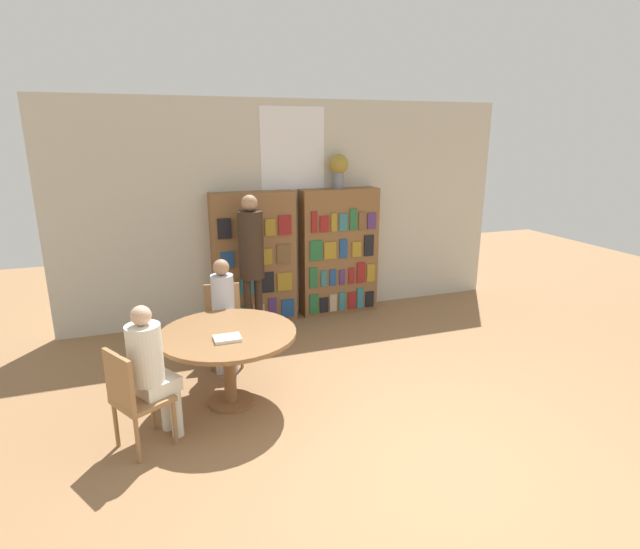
{
  "coord_description": "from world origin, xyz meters",
  "views": [
    {
      "loc": [
        -1.99,
        -2.88,
        2.54
      ],
      "look_at": [
        -0.22,
        2.1,
        1.05
      ],
      "focal_mm": 28.0,
      "sensor_mm": 36.0,
      "label": 1
    }
  ],
  "objects_px": {
    "flower_vase": "(338,167)",
    "chair_near_camera": "(133,395)",
    "bookshelf_right": "(339,252)",
    "reading_table": "(228,343)",
    "chair_left_side": "(224,320)",
    "seated_reader_left": "(224,309)",
    "bookshelf_left": "(254,259)",
    "seated_reader_right": "(151,365)",
    "librarian_standing": "(251,251)"
  },
  "relations": [
    {
      "from": "seated_reader_left",
      "to": "bookshelf_right",
      "type": "bearing_deg",
      "value": -138.66
    },
    {
      "from": "bookshelf_right",
      "to": "seated_reader_left",
      "type": "relative_size",
      "value": 1.45
    },
    {
      "from": "reading_table",
      "to": "chair_near_camera",
      "type": "height_order",
      "value": "chair_near_camera"
    },
    {
      "from": "bookshelf_left",
      "to": "seated_reader_right",
      "type": "relative_size",
      "value": 1.46
    },
    {
      "from": "chair_left_side",
      "to": "bookshelf_right",
      "type": "bearing_deg",
      "value": -142.28
    },
    {
      "from": "seated_reader_right",
      "to": "chair_near_camera",
      "type": "bearing_deg",
      "value": -90.0
    },
    {
      "from": "bookshelf_left",
      "to": "reading_table",
      "type": "xyz_separation_m",
      "value": [
        -0.72,
        -2.12,
        -0.26
      ]
    },
    {
      "from": "seated_reader_right",
      "to": "librarian_standing",
      "type": "bearing_deg",
      "value": 117.7
    },
    {
      "from": "reading_table",
      "to": "chair_left_side",
      "type": "bearing_deg",
      "value": 83.76
    },
    {
      "from": "chair_left_side",
      "to": "librarian_standing",
      "type": "distance_m",
      "value": 1.02
    },
    {
      "from": "bookshelf_right",
      "to": "seated_reader_right",
      "type": "distance_m",
      "value": 3.68
    },
    {
      "from": "bookshelf_left",
      "to": "bookshelf_right",
      "type": "bearing_deg",
      "value": -0.01
    },
    {
      "from": "seated_reader_right",
      "to": "seated_reader_left",
      "type": "bearing_deg",
      "value": 116.9
    },
    {
      "from": "chair_left_side",
      "to": "seated_reader_left",
      "type": "xyz_separation_m",
      "value": [
        -0.02,
        -0.18,
        0.2
      ]
    },
    {
      "from": "flower_vase",
      "to": "chair_near_camera",
      "type": "xyz_separation_m",
      "value": [
        -2.81,
        -2.62,
        -1.6
      ]
    },
    {
      "from": "bookshelf_right",
      "to": "chair_near_camera",
      "type": "xyz_separation_m",
      "value": [
        -2.82,
        -2.61,
        -0.4
      ]
    },
    {
      "from": "reading_table",
      "to": "chair_left_side",
      "type": "relative_size",
      "value": 1.45
    },
    {
      "from": "seated_reader_left",
      "to": "librarian_standing",
      "type": "height_order",
      "value": "librarian_standing"
    },
    {
      "from": "bookshelf_right",
      "to": "chair_near_camera",
      "type": "bearing_deg",
      "value": -137.25
    },
    {
      "from": "chair_near_camera",
      "to": "chair_left_side",
      "type": "distance_m",
      "value": 1.76
    },
    {
      "from": "bookshelf_left",
      "to": "chair_left_side",
      "type": "relative_size",
      "value": 2.01
    },
    {
      "from": "seated_reader_right",
      "to": "librarian_standing",
      "type": "distance_m",
      "value": 2.43
    },
    {
      "from": "flower_vase",
      "to": "reading_table",
      "type": "bearing_deg",
      "value": -132.59
    },
    {
      "from": "seated_reader_left",
      "to": "librarian_standing",
      "type": "xyz_separation_m",
      "value": [
        0.5,
        0.82,
        0.43
      ]
    },
    {
      "from": "flower_vase",
      "to": "seated_reader_left",
      "type": "relative_size",
      "value": 0.38
    },
    {
      "from": "bookshelf_right",
      "to": "reading_table",
      "type": "height_order",
      "value": "bookshelf_right"
    },
    {
      "from": "flower_vase",
      "to": "reading_table",
      "type": "relative_size",
      "value": 0.37
    },
    {
      "from": "bookshelf_right",
      "to": "bookshelf_left",
      "type": "bearing_deg",
      "value": 179.99
    },
    {
      "from": "chair_left_side",
      "to": "reading_table",
      "type": "bearing_deg",
      "value": 90.0
    },
    {
      "from": "bookshelf_right",
      "to": "chair_left_side",
      "type": "distance_m",
      "value": 2.22
    },
    {
      "from": "bookshelf_right",
      "to": "librarian_standing",
      "type": "bearing_deg",
      "value": -160.04
    },
    {
      "from": "chair_near_camera",
      "to": "chair_left_side",
      "type": "height_order",
      "value": "same"
    },
    {
      "from": "bookshelf_right",
      "to": "reading_table",
      "type": "xyz_separation_m",
      "value": [
        -1.97,
        -2.12,
        -0.26
      ]
    },
    {
      "from": "bookshelf_left",
      "to": "reading_table",
      "type": "distance_m",
      "value": 2.26
    },
    {
      "from": "bookshelf_right",
      "to": "reading_table",
      "type": "distance_m",
      "value": 2.91
    },
    {
      "from": "bookshelf_right",
      "to": "librarian_standing",
      "type": "height_order",
      "value": "librarian_standing"
    },
    {
      "from": "librarian_standing",
      "to": "seated_reader_right",
      "type": "bearing_deg",
      "value": -122.54
    },
    {
      "from": "chair_near_camera",
      "to": "seated_reader_left",
      "type": "height_order",
      "value": "seated_reader_left"
    },
    {
      "from": "seated_reader_right",
      "to": "librarian_standing",
      "type": "relative_size",
      "value": 0.67
    },
    {
      "from": "reading_table",
      "to": "seated_reader_right",
      "type": "relative_size",
      "value": 1.05
    },
    {
      "from": "seated_reader_left",
      "to": "seated_reader_right",
      "type": "relative_size",
      "value": 1.01
    },
    {
      "from": "seated_reader_right",
      "to": "chair_left_side",
      "type": "bearing_deg",
      "value": 119.89
    },
    {
      "from": "chair_left_side",
      "to": "librarian_standing",
      "type": "bearing_deg",
      "value": -120.71
    },
    {
      "from": "chair_near_camera",
      "to": "bookshelf_left",
      "type": "bearing_deg",
      "value": 119.03
    },
    {
      "from": "bookshelf_left",
      "to": "chair_near_camera",
      "type": "relative_size",
      "value": 2.01
    },
    {
      "from": "seated_reader_left",
      "to": "chair_left_side",
      "type": "bearing_deg",
      "value": -90.0
    },
    {
      "from": "reading_table",
      "to": "seated_reader_left",
      "type": "relative_size",
      "value": 1.04
    },
    {
      "from": "chair_left_side",
      "to": "seated_reader_right",
      "type": "xyz_separation_m",
      "value": [
        -0.81,
        -1.38,
        0.2
      ]
    },
    {
      "from": "flower_vase",
      "to": "chair_near_camera",
      "type": "distance_m",
      "value": 4.16
    },
    {
      "from": "bookshelf_right",
      "to": "chair_near_camera",
      "type": "height_order",
      "value": "bookshelf_right"
    }
  ]
}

